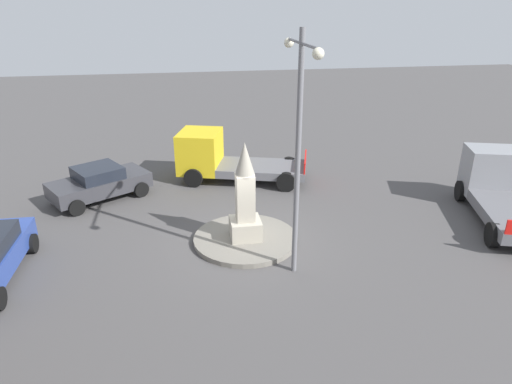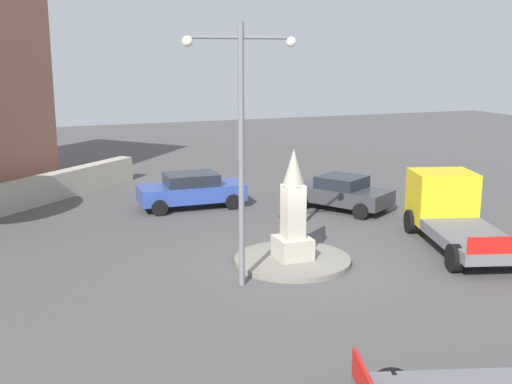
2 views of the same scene
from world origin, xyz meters
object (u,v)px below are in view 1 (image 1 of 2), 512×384
object	(u,v)px
car_dark_grey_waiting	(99,182)
truck_yellow_passing	(221,158)
streetlamp	(299,135)
truck_grey_parked_left	(498,188)
monument	(245,200)

from	to	relation	value
car_dark_grey_waiting	truck_yellow_passing	world-z (taller)	truck_yellow_passing
streetlamp	truck_yellow_passing	xyz separation A→B (m)	(8.09, 1.41, -3.28)
car_dark_grey_waiting	truck_yellow_passing	xyz separation A→B (m)	(1.38, -5.21, 0.33)
truck_grey_parked_left	monument	bearing A→B (deg)	93.70
car_dark_grey_waiting	truck_yellow_passing	size ratio (longest dim) A/B	0.71
streetlamp	car_dark_grey_waiting	size ratio (longest dim) A/B	1.65
streetlamp	car_dark_grey_waiting	xyz separation A→B (m)	(6.71, 6.62, -3.61)
monument	truck_grey_parked_left	xyz separation A→B (m)	(0.64, -9.91, -0.52)
monument	truck_grey_parked_left	distance (m)	9.95
truck_yellow_passing	truck_grey_parked_left	xyz separation A→B (m)	(-5.38, -10.13, -0.02)
streetlamp	truck_grey_parked_left	size ratio (longest dim) A/B	1.25
monument	streetlamp	distance (m)	3.66
monument	truck_yellow_passing	xyz separation A→B (m)	(6.02, 0.21, -0.51)
monument	car_dark_grey_waiting	distance (m)	7.19
truck_yellow_passing	truck_grey_parked_left	world-z (taller)	truck_grey_parked_left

